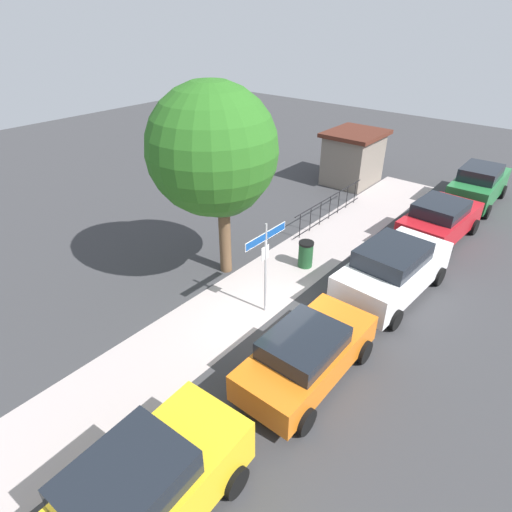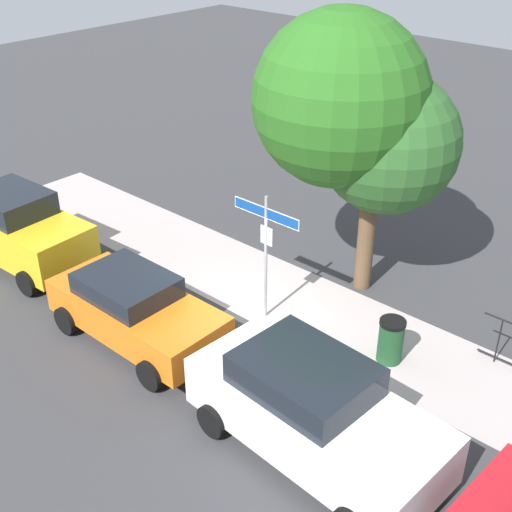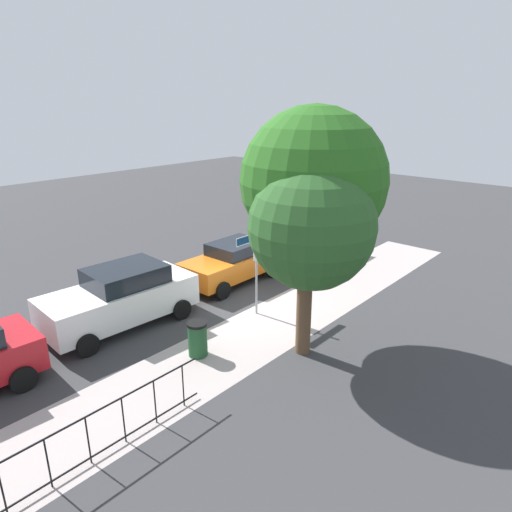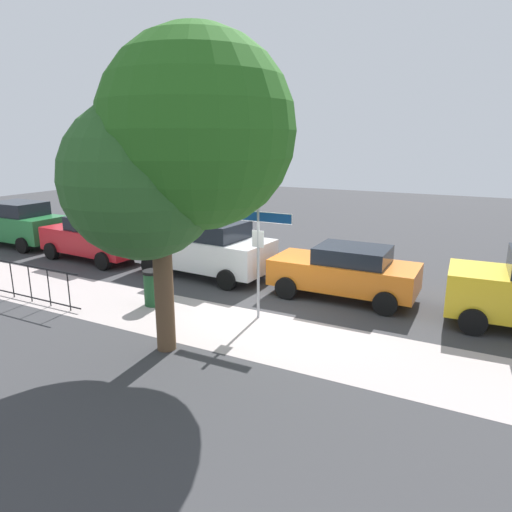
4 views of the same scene
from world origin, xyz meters
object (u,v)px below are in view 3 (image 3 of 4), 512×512
(car_yellow, at_px, (310,232))
(trash_bin, at_px, (198,339))
(street_sign, at_px, (256,252))
(car_white, at_px, (121,297))
(shade_tree, at_px, (312,204))
(car_orange, at_px, (233,262))

(car_yellow, relative_size, trash_bin, 4.22)
(trash_bin, bearing_deg, street_sign, -170.46)
(car_white, bearing_deg, car_yellow, -178.06)
(street_sign, distance_m, car_yellow, 6.80)
(street_sign, height_order, trash_bin, street_sign)
(car_yellow, bearing_deg, street_sign, 17.12)
(trash_bin, bearing_deg, shade_tree, 139.39)
(shade_tree, bearing_deg, car_white, -62.41)
(car_white, bearing_deg, trash_bin, 99.80)
(car_orange, relative_size, trash_bin, 4.19)
(street_sign, relative_size, car_orange, 0.73)
(shade_tree, bearing_deg, trash_bin, -40.61)
(street_sign, height_order, car_orange, street_sign)
(car_yellow, height_order, car_white, car_yellow)
(car_yellow, bearing_deg, car_orange, -5.39)
(shade_tree, height_order, trash_bin, shade_tree)
(car_white, height_order, trash_bin, car_white)
(street_sign, xyz_separation_m, trash_bin, (2.97, 0.50, -1.62))
(car_yellow, bearing_deg, car_white, -4.67)
(car_yellow, xyz_separation_m, car_orange, (4.80, -0.19, -0.18))
(street_sign, relative_size, car_white, 0.64)
(car_yellow, bearing_deg, trash_bin, 13.82)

